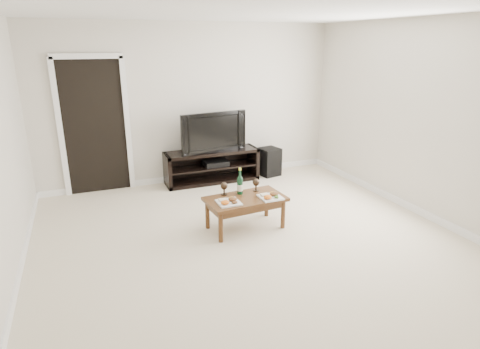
% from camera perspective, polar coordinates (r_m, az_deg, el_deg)
% --- Properties ---
extents(floor, '(5.50, 5.50, 0.00)m').
position_cam_1_polar(floor, '(4.71, 2.64, -10.70)').
color(floor, beige).
rests_on(floor, ground).
extents(back_wall, '(5.00, 0.04, 2.60)m').
position_cam_1_polar(back_wall, '(6.81, -6.96, 9.88)').
color(back_wall, beige).
rests_on(back_wall, ground).
extents(ceiling, '(5.00, 5.50, 0.04)m').
position_cam_1_polar(ceiling, '(4.13, 3.22, 22.96)').
color(ceiling, white).
rests_on(ceiling, back_wall).
extents(doorway, '(0.90, 0.02, 2.05)m').
position_cam_1_polar(doorway, '(6.60, -19.95, 6.23)').
color(doorway, black).
rests_on(doorway, ground).
extents(media_console, '(1.59, 0.45, 0.55)m').
position_cam_1_polar(media_console, '(6.84, -4.02, 1.20)').
color(media_console, black).
rests_on(media_console, ground).
extents(television, '(1.16, 0.32, 0.66)m').
position_cam_1_polar(television, '(6.69, -4.13, 6.17)').
color(television, black).
rests_on(television, media_console).
extents(av_receiver, '(0.40, 0.30, 0.08)m').
position_cam_1_polar(av_receiver, '(6.84, -3.48, 1.64)').
color(av_receiver, black).
rests_on(av_receiver, media_console).
extents(subwoofer, '(0.39, 0.39, 0.49)m').
position_cam_1_polar(subwoofer, '(7.20, 4.16, 1.83)').
color(subwoofer, black).
rests_on(subwoofer, ground).
extents(coffee_table, '(1.03, 0.62, 0.42)m').
position_cam_1_polar(coffee_table, '(5.14, 0.76, -5.48)').
color(coffee_table, '#522F16').
rests_on(coffee_table, ground).
extents(plate_left, '(0.27, 0.27, 0.07)m').
position_cam_1_polar(plate_left, '(4.87, -1.62, -3.74)').
color(plate_left, white).
rests_on(plate_left, coffee_table).
extents(plate_right, '(0.27, 0.27, 0.07)m').
position_cam_1_polar(plate_right, '(5.05, 4.37, -2.98)').
color(plate_right, white).
rests_on(plate_right, coffee_table).
extents(wine_bottle, '(0.07, 0.07, 0.35)m').
position_cam_1_polar(wine_bottle, '(5.12, -0.01, -0.93)').
color(wine_bottle, '#0D331B').
rests_on(wine_bottle, coffee_table).
extents(goblet_left, '(0.09, 0.09, 0.17)m').
position_cam_1_polar(goblet_left, '(5.12, -2.28, -2.00)').
color(goblet_left, '#32261B').
rests_on(goblet_left, coffee_table).
extents(goblet_right, '(0.09, 0.09, 0.17)m').
position_cam_1_polar(goblet_right, '(5.26, 2.29, -1.48)').
color(goblet_right, '#32261B').
rests_on(goblet_right, coffee_table).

